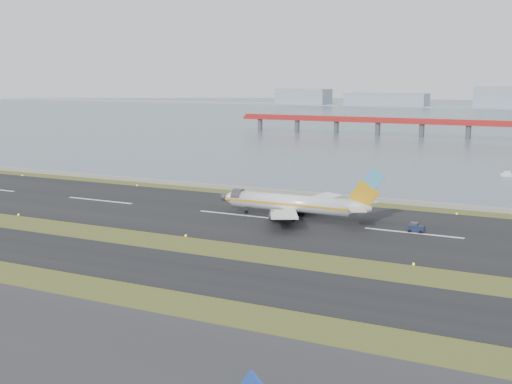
# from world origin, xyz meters

# --- Properties ---
(ground) EXTENTS (1000.00, 1000.00, 0.00)m
(ground) POSITION_xyz_m (0.00, 0.00, 0.00)
(ground) COLOR #344017
(ground) RESTS_ON ground
(taxiway_strip) EXTENTS (1000.00, 18.00, 0.10)m
(taxiway_strip) POSITION_xyz_m (0.00, -12.00, 0.05)
(taxiway_strip) COLOR black
(taxiway_strip) RESTS_ON ground
(runway_strip) EXTENTS (1000.00, 45.00, 0.10)m
(runway_strip) POSITION_xyz_m (0.00, 30.00, 0.05)
(runway_strip) COLOR black
(runway_strip) RESTS_ON ground
(seawall) EXTENTS (1000.00, 2.50, 1.00)m
(seawall) POSITION_xyz_m (0.00, 60.00, 0.50)
(seawall) COLOR gray
(seawall) RESTS_ON ground
(bay_water) EXTENTS (1400.00, 800.00, 1.30)m
(bay_water) POSITION_xyz_m (0.00, 460.00, 0.00)
(bay_water) COLOR #4B5D6B
(bay_water) RESTS_ON ground
(red_pier) EXTENTS (260.00, 5.00, 10.20)m
(red_pier) POSITION_xyz_m (20.00, 250.00, 7.28)
(red_pier) COLOR #A91E1D
(red_pier) RESTS_ON ground
(airliner) EXTENTS (38.52, 32.89, 12.80)m
(airliner) POSITION_xyz_m (13.40, 32.23, 3.46)
(airliner) COLOR white
(airliner) RESTS_ON ground
(pushback_tug) EXTENTS (3.28, 2.01, 2.07)m
(pushback_tug) POSITION_xyz_m (40.25, 31.07, 1.00)
(pushback_tug) COLOR #151D3B
(pushback_tug) RESTS_ON ground
(workboat_near) EXTENTS (7.21, 3.52, 1.68)m
(workboat_near) POSITION_xyz_m (51.26, 120.13, 0.53)
(workboat_near) COLOR white
(workboat_near) RESTS_ON ground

